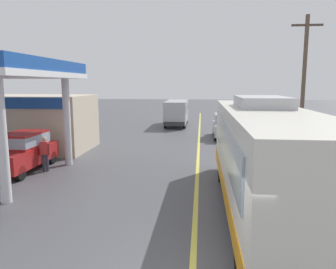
{
  "coord_description": "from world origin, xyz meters",
  "views": [
    {
      "loc": [
        0.13,
        -5.85,
        4.11
      ],
      "look_at": [
        -1.5,
        10.0,
        1.6
      ],
      "focal_mm": 34.59,
      "sensor_mm": 36.0,
      "label": 1
    }
  ],
  "objects_px": {
    "coach_bus_main": "(265,161)",
    "car_trailing_behind_bus": "(225,125)",
    "car_at_pump": "(23,150)",
    "pedestrian_near_pump": "(45,152)",
    "minibus_opposing_lane": "(177,111)"
  },
  "relations": [
    {
      "from": "minibus_opposing_lane",
      "to": "car_trailing_behind_bus",
      "type": "bearing_deg",
      "value": -58.21
    },
    {
      "from": "coach_bus_main",
      "to": "car_trailing_behind_bus",
      "type": "distance_m",
      "value": 14.73
    },
    {
      "from": "car_at_pump",
      "to": "pedestrian_near_pump",
      "type": "xyz_separation_m",
      "value": [
        1.13,
        -0.05,
        -0.08
      ]
    },
    {
      "from": "car_at_pump",
      "to": "car_trailing_behind_bus",
      "type": "relative_size",
      "value": 1.0
    },
    {
      "from": "car_at_pump",
      "to": "car_trailing_behind_bus",
      "type": "distance_m",
      "value": 14.73
    },
    {
      "from": "car_at_pump",
      "to": "car_trailing_behind_bus",
      "type": "xyz_separation_m",
      "value": [
        10.23,
        10.6,
        0.0
      ]
    },
    {
      "from": "coach_bus_main",
      "to": "car_at_pump",
      "type": "xyz_separation_m",
      "value": [
        -10.44,
        4.11,
        -0.71
      ]
    },
    {
      "from": "car_at_pump",
      "to": "pedestrian_near_pump",
      "type": "distance_m",
      "value": 1.13
    },
    {
      "from": "car_at_pump",
      "to": "pedestrian_near_pump",
      "type": "height_order",
      "value": "car_at_pump"
    },
    {
      "from": "coach_bus_main",
      "to": "car_trailing_behind_bus",
      "type": "bearing_deg",
      "value": 90.8
    },
    {
      "from": "coach_bus_main",
      "to": "car_at_pump",
      "type": "height_order",
      "value": "coach_bus_main"
    },
    {
      "from": "car_at_pump",
      "to": "minibus_opposing_lane",
      "type": "distance_m",
      "value": 18.43
    },
    {
      "from": "car_at_pump",
      "to": "minibus_opposing_lane",
      "type": "bearing_deg",
      "value": 70.99
    },
    {
      "from": "coach_bus_main",
      "to": "minibus_opposing_lane",
      "type": "relative_size",
      "value": 1.8
    },
    {
      "from": "car_trailing_behind_bus",
      "to": "car_at_pump",
      "type": "bearing_deg",
      "value": -133.97
    }
  ]
}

